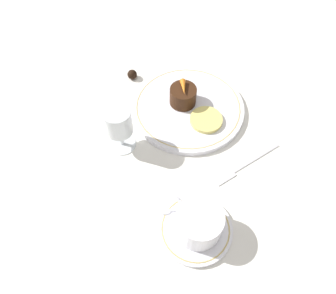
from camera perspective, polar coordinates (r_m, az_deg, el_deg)
name	(u,v)px	position (r m, az deg, el deg)	size (l,w,h in m)	color
ground_plane	(176,114)	(0.82, 1.35, 5.69)	(3.00, 3.00, 0.00)	white
dinner_plate	(188,108)	(0.83, 3.53, 6.88)	(0.28, 0.28, 0.01)	white
saucer	(195,229)	(0.67, 4.81, -14.04)	(0.15, 0.15, 0.01)	white
coffee_cup	(199,223)	(0.64, 5.44, -12.99)	(0.12, 0.09, 0.06)	white
spoon	(183,209)	(0.68, 2.63, -10.69)	(0.06, 0.11, 0.00)	silver
wine_glass	(119,124)	(0.71, -8.53, 3.93)	(0.06, 0.06, 0.12)	silver
fork	(241,167)	(0.75, 12.52, -3.43)	(0.02, 0.18, 0.01)	silver
dessert_cake	(183,96)	(0.81, 2.63, 8.89)	(0.07, 0.07, 0.05)	#381E0F
carrot_garnish	(183,87)	(0.79, 2.72, 10.36)	(0.05, 0.04, 0.01)	orange
pineapple_slice	(206,120)	(0.79, 6.65, 4.74)	(0.08, 0.08, 0.01)	#EFE075
chocolate_truffle	(132,75)	(0.90, -6.26, 12.44)	(0.03, 0.03, 0.03)	black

